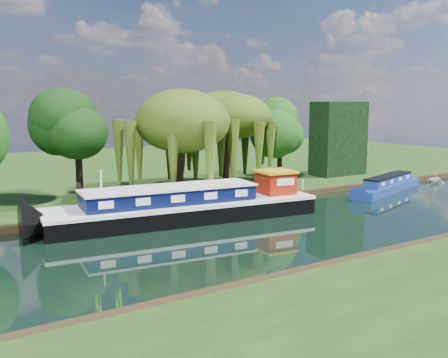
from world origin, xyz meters
TOP-DOWN VIEW (x-y plane):
  - ground at (0.00, 0.00)m, footprint 120.00×120.00m
  - far_bank at (0.00, 34.00)m, footprint 120.00×52.00m
  - dutch_barge at (-4.63, 5.24)m, footprint 19.86×6.58m
  - narrowboat at (17.07, 5.44)m, footprint 11.47×5.25m
  - red_dinghy at (-10.67, 5.79)m, footprint 3.74×3.13m
  - white_cruiser at (25.30, 6.18)m, footprint 2.63×2.41m
  - willow_left at (-1.74, 11.90)m, footprint 7.11×7.11m
  - willow_right at (4.43, 14.25)m, footprint 6.67×6.67m
  - tree_far_mid at (-9.15, 15.64)m, footprint 5.05×5.05m
  - tree_far_right at (10.64, 13.79)m, footprint 4.43×4.43m
  - conifer_hedge at (19.00, 14.00)m, footprint 6.00×3.00m
  - lamppost at (0.50, 10.50)m, footprint 0.36×0.36m
  - mooring_posts at (-0.50, 8.40)m, footprint 19.16×0.16m

SIDE VIEW (x-z plane):
  - ground at x=0.00m, z-range 0.00..0.00m
  - red_dinghy at x=-10.67m, z-range -0.33..0.33m
  - white_cruiser at x=25.30m, z-range -0.59..0.59m
  - far_bank at x=0.00m, z-range 0.00..0.45m
  - narrowboat at x=17.07m, z-range -0.24..1.43m
  - mooring_posts at x=-0.50m, z-range 0.45..1.45m
  - dutch_barge at x=-4.63m, z-range -1.04..3.08m
  - lamppost at x=0.50m, z-range 1.14..3.70m
  - conifer_hedge at x=19.00m, z-range 0.45..8.45m
  - tree_far_right at x=10.64m, z-range 1.82..9.07m
  - tree_far_mid at x=-9.15m, z-range 2.02..10.28m
  - willow_right at x=4.43m, z-range 2.32..10.44m
  - willow_left at x=-1.74m, z-range 2.38..10.90m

